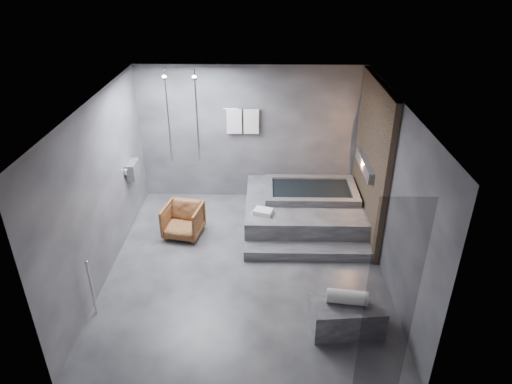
{
  "coord_description": "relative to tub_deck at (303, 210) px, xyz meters",
  "views": [
    {
      "loc": [
        0.29,
        -6.24,
        4.69
      ],
      "look_at": [
        0.16,
        0.3,
        1.23
      ],
      "focal_mm": 32.0,
      "sensor_mm": 36.0,
      "label": 1
    }
  ],
  "objects": [
    {
      "name": "deck_towel",
      "position": [
        -0.77,
        -0.6,
        0.29
      ],
      "size": [
        0.38,
        0.32,
        0.09
      ],
      "primitive_type": "cube",
      "rotation": [
        0.0,
        0.0,
        -0.3
      ],
      "color": "white",
      "rests_on": "tub_deck"
    },
    {
      "name": "rolled_towel",
      "position": [
        0.38,
        -2.86,
        0.29
      ],
      "size": [
        0.57,
        0.27,
        0.2
      ],
      "primitive_type": "cylinder",
      "rotation": [
        0.0,
        1.57,
        -0.14
      ],
      "color": "white",
      "rests_on": "concrete_bench"
    },
    {
      "name": "tub_deck",
      "position": [
        0.0,
        0.0,
        0.0
      ],
      "size": [
        2.2,
        2.0,
        0.5
      ],
      "primitive_type": "cube",
      "color": "#363639",
      "rests_on": "ground"
    },
    {
      "name": "driftwood_chair",
      "position": [
        -2.25,
        -0.55,
        0.06
      ],
      "size": [
        0.77,
        0.79,
        0.61
      ],
      "primitive_type": "imported",
      "rotation": [
        0.0,
        0.0,
        -0.19
      ],
      "color": "#4A2712",
      "rests_on": "ground"
    },
    {
      "name": "concrete_bench",
      "position": [
        0.4,
        -2.89,
        -0.03
      ],
      "size": [
        1.03,
        0.63,
        0.44
      ],
      "primitive_type": "cube",
      "rotation": [
        0.0,
        0.0,
        0.1
      ],
      "color": "#38383B",
      "rests_on": "ground"
    },
    {
      "name": "tub_step",
      "position": [
        0.0,
        -1.18,
        -0.16
      ],
      "size": [
        2.2,
        0.36,
        0.18
      ],
      "primitive_type": "cube",
      "color": "#363639",
      "rests_on": "ground"
    },
    {
      "name": "room",
      "position": [
        -0.65,
        -1.21,
        1.48
      ],
      "size": [
        5.0,
        5.04,
        2.82
      ],
      "color": "#313133",
      "rests_on": "ground"
    }
  ]
}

